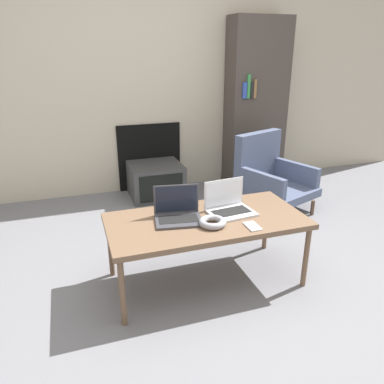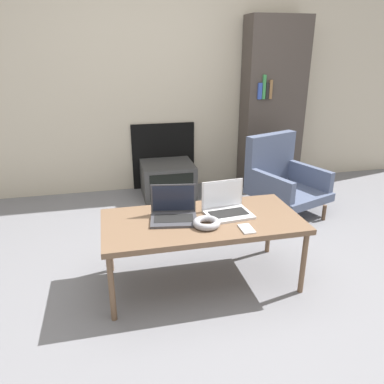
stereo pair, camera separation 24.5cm
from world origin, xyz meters
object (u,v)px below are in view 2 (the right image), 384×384
(laptop_left, at_px, (174,212))
(phone, at_px, (247,229))
(headphones, at_px, (206,223))
(armchair, at_px, (281,177))
(tv, at_px, (168,179))
(laptop_right, at_px, (226,207))

(laptop_left, height_order, phone, laptop_left)
(headphones, height_order, armchair, armchair)
(phone, bearing_deg, laptop_left, 147.12)
(headphones, relative_size, armchair, 0.21)
(headphones, distance_m, armchair, 1.63)
(laptop_left, xyz_separation_m, armchair, (1.27, 1.03, -0.19))
(laptop_left, xyz_separation_m, phone, (0.41, -0.27, -0.04))
(laptop_left, relative_size, headphones, 1.90)
(laptop_left, relative_size, tv, 0.60)
(laptop_right, height_order, tv, laptop_right)
(headphones, bearing_deg, laptop_right, 41.36)
(laptop_right, bearing_deg, laptop_left, 174.30)
(laptop_right, distance_m, phone, 0.27)
(tv, relative_size, armchair, 0.68)
(laptop_left, bearing_deg, laptop_right, 9.32)
(headphones, height_order, phone, headphones)
(laptop_left, height_order, armchair, armchair)
(laptop_right, distance_m, headphones, 0.25)
(laptop_left, height_order, tv, laptop_left)
(laptop_right, bearing_deg, tv, 89.06)
(laptop_right, relative_size, headphones, 1.83)
(armchair, bearing_deg, phone, -144.12)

